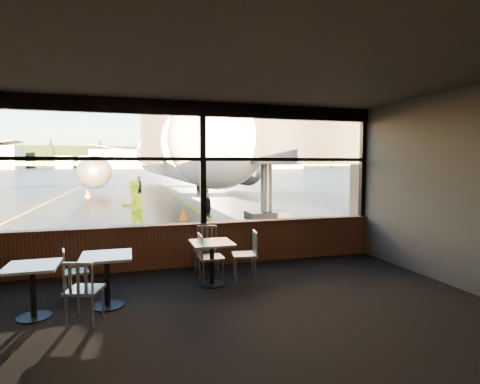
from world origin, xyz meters
name	(u,v)px	position (x,y,z in m)	size (l,w,h in m)	color
ground_plane	(133,171)	(0.00, 120.00, 0.00)	(520.00, 520.00, 0.00)	black
carpet_floor	(245,319)	(0.00, -3.00, 0.01)	(8.00, 6.00, 0.01)	black
ceiling	(245,67)	(0.00, -3.00, 3.50)	(8.00, 6.00, 0.04)	#38332D
wall_right	(472,191)	(4.00, -3.00, 1.75)	(0.04, 6.00, 3.50)	#4B443C
wall_back	(392,237)	(0.00, -6.00, 1.75)	(8.00, 0.04, 3.50)	#4B443C
window_sill	(204,245)	(0.00, 0.00, 0.45)	(8.00, 0.28, 0.90)	brown
window_header	(203,109)	(0.00, 0.00, 3.35)	(8.00, 0.18, 0.30)	black
mullion_centre	(203,164)	(0.00, 0.00, 2.20)	(0.12, 0.12, 2.60)	black
mullion_right	(363,164)	(3.95, 0.00, 2.20)	(0.12, 0.12, 2.60)	black
window_transom	(203,159)	(0.00, 0.00, 2.30)	(8.00, 0.10, 0.08)	black
airliner	(171,117)	(1.71, 21.72, 5.82)	(31.77, 38.12, 11.65)	white
jet_bridge	(268,157)	(3.60, 5.50, 2.47)	(9.27, 11.32, 4.94)	#272729
cafe_table_near	(212,264)	(-0.12, -1.38, 0.40)	(0.72, 0.72, 0.79)	#A19D94
cafe_table_mid	(107,281)	(-1.88, -1.94, 0.41)	(0.74, 0.74, 0.81)	#9C9790
cafe_table_left	(33,292)	(-2.86, -2.08, 0.39)	(0.70, 0.70, 0.77)	#A09B93
chair_near_e	(244,255)	(0.55, -1.22, 0.47)	(0.51, 0.51, 0.94)	beige
chair_near_w	(211,258)	(-0.10, -1.22, 0.46)	(0.50, 0.50, 0.92)	beige
chair_near_n	(206,249)	(-0.04, -0.46, 0.46)	(0.50, 0.50, 0.93)	#ACA79C
chair_mid_s	(85,291)	(-2.14, -2.47, 0.46)	(0.50, 0.50, 0.92)	beige
chair_mid_w	(76,272)	(-2.40, -1.27, 0.40)	(0.44, 0.44, 0.80)	#BCB8AA
ground_crew	(133,206)	(-1.40, 4.66, 0.83)	(0.80, 0.63, 1.66)	#BFF219
cone_nose	(183,214)	(0.48, 6.51, 0.27)	(0.38, 0.38, 0.53)	#FC6807
cone_wing	(88,194)	(-4.09, 18.06, 0.27)	(0.39, 0.39, 0.54)	#DA5C06
terminal_annex	(469,141)	(10.00, 2.50, 3.00)	(5.00, 7.00, 6.00)	gray
hangar_mid	(131,158)	(0.00, 185.00, 5.00)	(38.00, 15.00, 10.00)	silver
hangar_right	(251,157)	(60.00, 178.00, 6.00)	(50.00, 20.00, 12.00)	silver
fuel_tank_a	(64,162)	(-30.00, 182.00, 3.00)	(8.00, 8.00, 6.00)	silver
fuel_tank_b	(87,162)	(-20.00, 182.00, 3.00)	(8.00, 8.00, 6.00)	silver
fuel_tank_c	(110,162)	(-10.00, 182.00, 3.00)	(8.00, 8.00, 6.00)	silver
treeline	(131,157)	(0.00, 210.00, 6.00)	(360.00, 3.00, 12.00)	black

